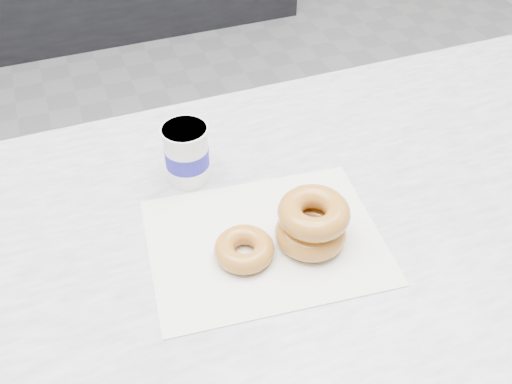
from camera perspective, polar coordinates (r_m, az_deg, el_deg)
ground at (r=1.91m, az=-7.95°, el=-10.74°), size 5.00×5.00×0.00m
wax_paper at (r=0.85m, az=0.92°, el=-4.92°), size 0.37×0.30×0.00m
donut_single at (r=0.81m, az=-1.19°, el=-5.73°), size 0.10×0.10×0.03m
donut_stack at (r=0.82m, az=5.64°, el=-3.08°), size 0.13×0.13×0.07m
coffee_cup at (r=0.92m, az=-6.94°, el=3.85°), size 0.08×0.08×0.10m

